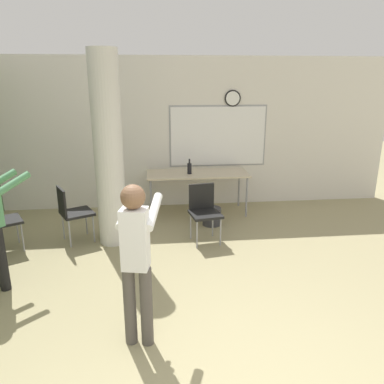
% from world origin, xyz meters
% --- Properties ---
extents(wall_back, '(8.00, 0.15, 2.80)m').
position_xyz_m(wall_back, '(0.01, 5.06, 1.40)').
color(wall_back, silver).
rests_on(wall_back, ground_plane).
extents(support_pillar, '(0.42, 0.42, 2.80)m').
position_xyz_m(support_pillar, '(-1.24, 3.36, 1.40)').
color(support_pillar, silver).
rests_on(support_pillar, ground_plane).
extents(folding_table, '(1.82, 0.73, 0.76)m').
position_xyz_m(folding_table, '(0.19, 4.51, 0.72)').
color(folding_table, beige).
rests_on(folding_table, ground_plane).
extents(bottle_on_table, '(0.08, 0.08, 0.27)m').
position_xyz_m(bottle_on_table, '(0.04, 4.45, 0.87)').
color(bottle_on_table, black).
rests_on(bottle_on_table, folding_table).
extents(waste_bin, '(0.32, 0.32, 0.30)m').
position_xyz_m(waste_bin, '(0.36, 3.88, 0.15)').
color(waste_bin, '#38383D').
rests_on(waste_bin, ground_plane).
extents(chair_near_pillar, '(0.59, 0.59, 0.87)m').
position_xyz_m(chair_near_pillar, '(-1.84, 3.42, 0.51)').
color(chair_near_pillar, black).
rests_on(chair_near_pillar, ground_plane).
extents(chair_table_front, '(0.51, 0.51, 0.87)m').
position_xyz_m(chair_table_front, '(0.14, 3.26, 0.51)').
color(chair_table_front, black).
rests_on(chair_table_front, ground_plane).
extents(person_playing_front, '(0.43, 0.64, 1.56)m').
position_xyz_m(person_playing_front, '(-0.78, 1.02, 0.92)').
color(person_playing_front, '#514C47').
rests_on(person_playing_front, ground_plane).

